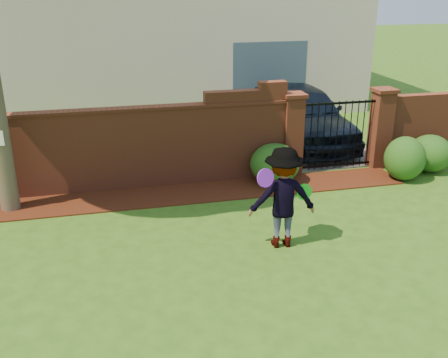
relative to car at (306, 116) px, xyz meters
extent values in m
cube|color=#305816|center=(-3.55, -6.04, -0.79)|extent=(80.00, 80.00, 0.01)
cube|color=#37150A|center=(-4.50, -2.70, -0.77)|extent=(11.10, 1.08, 0.03)
cube|color=brown|center=(-5.70, -2.04, 0.07)|extent=(8.70, 0.25, 1.70)
cube|color=brown|center=(-2.25, -2.04, 1.07)|extent=(1.80, 0.25, 0.30)
cube|color=brown|center=(-1.65, -2.04, 1.30)|extent=(0.60, 0.25, 0.16)
cube|color=brown|center=(-5.70, -2.04, 0.95)|extent=(8.70, 0.31, 0.06)
cube|color=brown|center=(-1.15, -2.04, 0.12)|extent=(0.42, 0.42, 1.80)
cube|color=brown|center=(-1.15, -2.04, 1.06)|extent=(0.50, 0.50, 0.08)
cube|color=brown|center=(1.05, -2.04, 0.12)|extent=(0.42, 0.42, 1.80)
cube|color=brown|center=(1.05, -2.04, 1.06)|extent=(0.50, 0.50, 0.08)
cylinder|color=black|center=(-0.86, -2.04, 0.07)|extent=(0.02, 0.02, 1.60)
cylinder|color=black|center=(-0.70, -2.04, 0.07)|extent=(0.02, 0.02, 1.60)
cylinder|color=black|center=(-0.54, -2.04, 0.07)|extent=(0.02, 0.02, 1.60)
cylinder|color=black|center=(-0.38, -2.04, 0.07)|extent=(0.02, 0.02, 1.60)
cylinder|color=black|center=(-0.21, -2.04, 0.07)|extent=(0.02, 0.02, 1.60)
cylinder|color=black|center=(-0.05, -2.04, 0.07)|extent=(0.02, 0.02, 1.60)
cylinder|color=black|center=(0.11, -2.04, 0.07)|extent=(0.02, 0.02, 1.60)
cylinder|color=black|center=(0.27, -2.04, 0.07)|extent=(0.02, 0.02, 1.60)
cylinder|color=black|center=(0.43, -2.04, 0.07)|extent=(0.02, 0.02, 1.60)
cylinder|color=black|center=(0.60, -2.04, 0.07)|extent=(0.02, 0.02, 1.60)
cylinder|color=black|center=(0.76, -2.04, 0.07)|extent=(0.02, 0.02, 1.60)
cube|color=black|center=(-0.05, -2.04, -0.66)|extent=(1.78, 0.03, 0.05)
cube|color=black|center=(-0.05, -2.04, 0.82)|extent=(1.78, 0.03, 0.05)
cube|color=#65625E|center=(-0.05, 1.96, -0.78)|extent=(3.20, 8.00, 0.01)
cube|color=beige|center=(-2.55, 5.96, 2.22)|extent=(12.00, 6.00, 6.00)
cube|color=#384C5B|center=(-0.05, 3.01, 0.42)|extent=(2.40, 0.12, 2.40)
imported|color=black|center=(0.00, 0.00, 0.00)|extent=(1.92, 4.63, 1.57)
ellipsoid|color=#154815|center=(-1.69, -2.49, -0.34)|extent=(1.08, 1.08, 0.89)
ellipsoid|color=#154815|center=(1.17, -2.97, -0.29)|extent=(0.90, 0.90, 0.99)
ellipsoid|color=#154815|center=(2.05, -2.61, -0.35)|extent=(0.97, 0.97, 0.87)
imported|color=gray|center=(-2.50, -5.25, 0.08)|extent=(1.18, 0.76, 1.73)
cylinder|color=purple|center=(-2.86, -5.41, 0.54)|extent=(0.31, 0.17, 0.30)
cylinder|color=green|center=(-2.16, -5.32, 0.20)|extent=(0.27, 0.08, 0.27)
camera|label=1|loc=(-5.23, -12.58, 3.45)|focal=41.51mm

